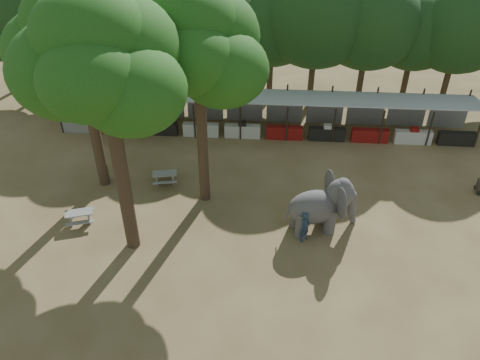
# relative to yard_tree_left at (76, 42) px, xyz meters

# --- Properties ---
(ground) EXTENTS (100.00, 100.00, 0.00)m
(ground) POSITION_rel_yard_tree_left_xyz_m (9.13, -7.19, -8.20)
(ground) COLOR brown
(ground) RESTS_ON ground
(vendor_stalls) EXTENTS (28.00, 2.99, 2.80)m
(vendor_stalls) POSITION_rel_yard_tree_left_xyz_m (9.13, 6.65, -7.02)
(vendor_stalls) COLOR #AFB2B7
(vendor_stalls) RESTS_ON ground
(yard_tree_left) EXTENTS (7.10, 6.90, 11.02)m
(yard_tree_left) POSITION_rel_yard_tree_left_xyz_m (0.00, 0.00, 0.00)
(yard_tree_left) COLOR #332316
(yard_tree_left) RESTS_ON ground
(yard_tree_center) EXTENTS (7.10, 6.90, 12.04)m
(yard_tree_center) POSITION_rel_yard_tree_left_xyz_m (3.00, -5.00, 1.01)
(yard_tree_center) COLOR #332316
(yard_tree_center) RESTS_ON ground
(yard_tree_back) EXTENTS (7.10, 6.90, 11.36)m
(yard_tree_back) POSITION_rel_yard_tree_left_xyz_m (6.00, -1.00, 0.34)
(yard_tree_back) COLOR #332316
(yard_tree_back) RESTS_ON ground
(backdrop_trees) EXTENTS (46.46, 5.95, 8.33)m
(backdrop_trees) POSITION_rel_yard_tree_left_xyz_m (9.13, 11.81, -2.69)
(backdrop_trees) COLOR #332316
(backdrop_trees) RESTS_ON ground
(elephant) EXTENTS (3.88, 2.83, 2.88)m
(elephant) POSITION_rel_yard_tree_left_xyz_m (12.32, -3.26, -6.76)
(elephant) COLOR #484646
(elephant) RESTS_ON ground
(handler) EXTENTS (0.69, 0.72, 1.67)m
(handler) POSITION_rel_yard_tree_left_xyz_m (11.44, -4.28, -7.36)
(handler) COLOR #26384C
(handler) RESTS_ON ground
(picnic_table_near) EXTENTS (1.69, 1.60, 0.69)m
(picnic_table_near) POSITION_rel_yard_tree_left_xyz_m (-0.01, -3.76, -7.75)
(picnic_table_near) COLOR gray
(picnic_table_near) RESTS_ON ground
(picnic_table_far) EXTENTS (1.59, 1.48, 0.69)m
(picnic_table_far) POSITION_rel_yard_tree_left_xyz_m (3.63, 0.07, -7.75)
(picnic_table_far) COLOR gray
(picnic_table_far) RESTS_ON ground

